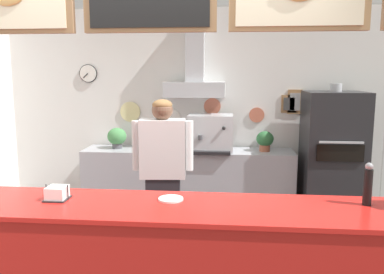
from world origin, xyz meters
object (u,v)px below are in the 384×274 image
Objects in this scene: espresso_machine at (211,133)px; napkin_holder at (57,194)px; potted_oregano at (265,140)px; condiment_plate at (171,199)px; shop_worker at (163,175)px; pizza_oven at (332,158)px; pepper_grinder at (368,184)px; potted_thyme at (117,137)px.

napkin_holder is (-0.90, -2.66, -0.03)m from espresso_machine.
potted_oregano is 1.56× the size of condiment_plate.
espresso_machine is at bearing -112.47° from shop_worker.
pizza_oven reaches higher than pepper_grinder.
napkin_holder is 0.77m from condiment_plate.
condiment_plate is at bearing -93.12° from espresso_machine.
potted_thyme is (-2.80, 0.13, 0.20)m from pizza_oven.
espresso_machine reaches higher than potted_oregano.
pizza_oven is 6.71× the size of potted_oregano.
pepper_grinder is at bearing -80.62° from potted_oregano.
potted_thyme is at bearing 132.43° from pepper_grinder.
condiment_plate is (-0.14, -2.59, -0.06)m from espresso_machine.
potted_oregano is at bearing -0.40° from potted_thyme.
potted_thyme is (-1.26, 0.05, -0.08)m from espresso_machine.
potted_thyme is at bearing 179.60° from potted_oregano.
espresso_machine is 2.81m from napkin_holder.
shop_worker is at bearing 101.86° from condiment_plate.
pepper_grinder is at bearing 0.55° from condiment_plate.
shop_worker is 1.38m from espresso_machine.
pizza_oven is 11.20× the size of napkin_holder.
pepper_grinder is (1.28, 0.01, 0.13)m from condiment_plate.
shop_worker is 5.82× the size of pepper_grinder.
potted_thyme is 1.97m from potted_oregano.
shop_worker is 6.23× the size of potted_oregano.
shop_worker reaches higher than espresso_machine.
pepper_grinder reaches higher than potted_oregano.
condiment_plate is at bearing -123.75° from pizza_oven.
espresso_machine is at bearing 86.88° from condiment_plate.
condiment_plate is at bearing -66.94° from potted_thyme.
potted_thyme reaches higher than potted_oregano.
shop_worker is 2.03m from pepper_grinder.
napkin_holder is (-1.61, -2.69, 0.06)m from potted_oregano.
potted_oregano is at bearing 72.13° from condiment_plate.
shop_worker is at bearing 70.04° from napkin_holder.
pepper_grinder is at bearing -47.57° from potted_thyme.
pizza_oven is at bearing -2.98° from espresso_machine.
napkin_holder reaches higher than potted_oregano.
shop_worker reaches higher than potted_thyme.
shop_worker is at bearing -129.91° from potted_oregano.
napkin_holder is 0.93× the size of condiment_plate.
pizza_oven is 2.55m from pepper_grinder.
pizza_oven is 1.08× the size of shop_worker.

